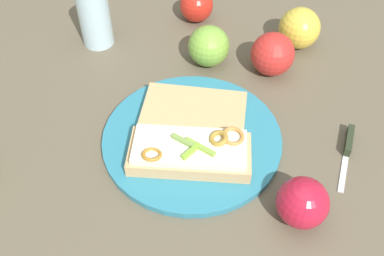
% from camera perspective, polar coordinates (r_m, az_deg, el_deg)
% --- Properties ---
extents(ground_plane, '(2.00, 2.00, 0.00)m').
position_cam_1_polar(ground_plane, '(0.75, 0.00, -1.62)').
color(ground_plane, brown).
rests_on(ground_plane, ground).
extents(plate, '(0.30, 0.30, 0.01)m').
position_cam_1_polar(plate, '(0.75, 0.00, -1.32)').
color(plate, teal).
rests_on(plate, ground_plane).
extents(sandwich, '(0.20, 0.12, 0.05)m').
position_cam_1_polar(sandwich, '(0.70, -0.21, -3.03)').
color(sandwich, tan).
rests_on(sandwich, plate).
extents(bread_slice_side, '(0.19, 0.14, 0.02)m').
position_cam_1_polar(bread_slice_side, '(0.77, 0.27, 2.13)').
color(bread_slice_side, tan).
rests_on(bread_slice_side, plate).
extents(apple_0, '(0.10, 0.10, 0.08)m').
position_cam_1_polar(apple_0, '(0.87, 10.15, 9.19)').
color(apple_0, red).
rests_on(apple_0, ground_plane).
extents(apple_1, '(0.10, 0.10, 0.07)m').
position_cam_1_polar(apple_1, '(0.99, 0.57, 15.27)').
color(apple_1, red).
rests_on(apple_1, ground_plane).
extents(apple_2, '(0.12, 0.12, 0.08)m').
position_cam_1_polar(apple_2, '(0.94, 13.43, 12.19)').
color(apple_2, gold).
rests_on(apple_2, ground_plane).
extents(apple_4, '(0.10, 0.10, 0.08)m').
position_cam_1_polar(apple_4, '(0.87, 2.13, 10.31)').
color(apple_4, '#77A93C').
rests_on(apple_4, ground_plane).
extents(apple_5, '(0.09, 0.09, 0.07)m').
position_cam_1_polar(apple_5, '(0.66, 13.81, -9.15)').
color(apple_5, '#B61830').
rests_on(apple_5, ground_plane).
extents(drinking_glass, '(0.06, 0.06, 0.12)m').
position_cam_1_polar(drinking_glass, '(0.93, -12.23, 13.63)').
color(drinking_glass, silver).
rests_on(drinking_glass, ground_plane).
extents(knife, '(0.07, 0.12, 0.02)m').
position_cam_1_polar(knife, '(0.78, 19.11, -2.28)').
color(knife, silver).
rests_on(knife, ground_plane).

